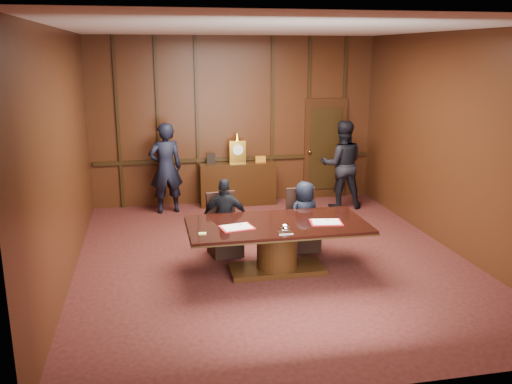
# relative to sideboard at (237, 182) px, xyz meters

# --- Properties ---
(room) EXTENTS (7.00, 7.04, 3.50)m
(room) POSITION_rel_sideboard_xyz_m (0.07, -3.12, 1.24)
(room) COLOR black
(room) RESTS_ON ground
(sideboard) EXTENTS (1.60, 0.45, 1.54)m
(sideboard) POSITION_rel_sideboard_xyz_m (0.00, 0.00, 0.00)
(sideboard) COLOR black
(sideboard) RESTS_ON ground
(conference_table) EXTENTS (2.62, 1.32, 0.76)m
(conference_table) POSITION_rel_sideboard_xyz_m (-0.04, -3.76, 0.02)
(conference_table) COLOR black
(conference_table) RESTS_ON ground
(folder_left) EXTENTS (0.51, 0.41, 0.02)m
(folder_left) POSITION_rel_sideboard_xyz_m (-0.66, -3.87, 0.28)
(folder_left) COLOR #A20F17
(folder_left) RESTS_ON conference_table
(folder_right) EXTENTS (0.50, 0.39, 0.02)m
(folder_right) POSITION_rel_sideboard_xyz_m (0.66, -3.89, 0.28)
(folder_right) COLOR #A20F17
(folder_right) RESTS_ON conference_table
(inkstand) EXTENTS (0.20, 0.14, 0.12)m
(inkstand) POSITION_rel_sideboard_xyz_m (-0.04, -4.21, 0.33)
(inkstand) COLOR white
(inkstand) RESTS_ON conference_table
(notepad) EXTENTS (0.10, 0.07, 0.01)m
(notepad) POSITION_rel_sideboard_xyz_m (-1.16, -4.04, 0.28)
(notepad) COLOR #D5D869
(notepad) RESTS_ON conference_table
(chair_left) EXTENTS (0.56, 0.56, 0.99)m
(chair_left) POSITION_rel_sideboard_xyz_m (-0.69, -2.88, -0.19)
(chair_left) COLOR black
(chair_left) RESTS_ON ground
(chair_right) EXTENTS (0.48, 0.48, 0.99)m
(chair_right) POSITION_rel_sideboard_xyz_m (0.61, -2.88, -0.19)
(chair_right) COLOR black
(chair_right) RESTS_ON ground
(signatory_left) EXTENTS (0.79, 0.45, 1.26)m
(signatory_left) POSITION_rel_sideboard_xyz_m (-0.69, -2.96, 0.15)
(signatory_left) COLOR black
(signatory_left) RESTS_ON ground
(signatory_right) EXTENTS (0.64, 0.50, 1.16)m
(signatory_right) POSITION_rel_sideboard_xyz_m (0.61, -2.96, 0.09)
(signatory_right) COLOR black
(signatory_right) RESTS_ON ground
(witness_left) EXTENTS (0.73, 0.54, 1.83)m
(witness_left) POSITION_rel_sideboard_xyz_m (-1.50, -0.31, 0.43)
(witness_left) COLOR black
(witness_left) RESTS_ON ground
(witness_right) EXTENTS (0.98, 0.81, 1.82)m
(witness_right) POSITION_rel_sideboard_xyz_m (2.09, -0.65, 0.43)
(witness_right) COLOR black
(witness_right) RESTS_ON ground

